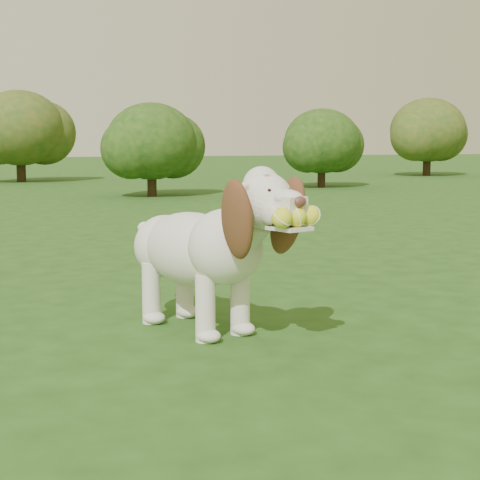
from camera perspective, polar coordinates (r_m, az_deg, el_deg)
name	(u,v)px	position (r m, az deg, el deg)	size (l,w,h in m)	color
ground	(195,305)	(4.02, -3.50, -5.02)	(80.00, 80.00, 0.00)	#204513
dog	(206,244)	(3.37, -2.62, -0.31)	(0.67, 1.17, 0.78)	silver
shrub_d	(322,141)	(14.33, 6.38, 7.63)	(1.46, 1.46, 1.51)	#382314
shrub_h	(428,130)	(19.79, 14.37, 8.26)	(1.93, 1.93, 2.00)	#382314
shrub_c	(151,141)	(11.96, -6.90, 7.60)	(1.45, 1.45, 1.50)	#382314
shrub_i	(20,128)	(16.86, -16.73, 8.31)	(1.93, 1.93, 1.99)	#382314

